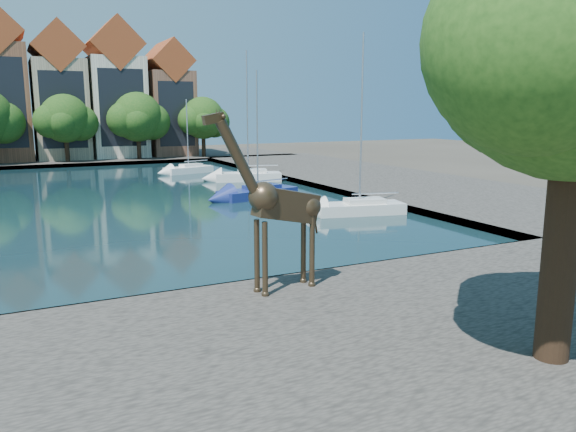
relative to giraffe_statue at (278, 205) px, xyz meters
name	(u,v)px	position (x,y,z in m)	size (l,w,h in m)	color
ground	(151,308)	(-3.84, 1.54, -3.32)	(160.00, 160.00, 0.00)	#38332B
water_basin	(74,200)	(-3.84, 25.54, -3.28)	(38.00, 50.00, 0.08)	black
near_quay	(224,399)	(-3.84, -5.46, -3.07)	(50.00, 14.00, 0.50)	#4B4741
far_quay	(46,161)	(-3.84, 57.54, -3.07)	(60.00, 16.00, 0.50)	#4B4741
right_quay	(371,178)	(21.16, 25.54, -3.07)	(14.00, 52.00, 0.50)	#4B4741
townhouse_center	(3,91)	(-7.84, 57.53, 5.05)	(5.44, 9.18, 16.93)	brown
townhouse_east_inner	(59,97)	(-1.84, 57.53, 4.41)	(5.94, 9.18, 15.79)	tan
townhouse_east_mid	(115,95)	(4.66, 57.53, 4.78)	(6.43, 9.18, 16.65)	beige
townhouse_east_end	(167,103)	(11.16, 57.53, 3.79)	(5.44, 9.18, 14.43)	brown
far_tree_mid_east	(66,120)	(-1.75, 52.03, 1.81)	(7.02, 5.40, 7.52)	#332114
far_tree_east	(138,119)	(6.26, 52.03, 1.92)	(7.54, 5.80, 7.84)	#332114
far_tree_far_east	(204,119)	(14.25, 52.03, 1.76)	(6.76, 5.20, 7.36)	#332114
giraffe_statue	(278,205)	(0.00, 0.00, 0.00)	(4.02, 0.94, 5.74)	#3E2F1F
sailboat_right_a	(360,205)	(11.16, 12.18, -2.71)	(5.65, 3.01, 10.58)	silver
sailboat_right_b	(258,191)	(8.16, 20.78, -2.76)	(6.16, 3.37, 8.91)	navy
sailboat_right_c	(248,174)	(11.16, 30.00, -2.66)	(6.05, 3.59, 11.18)	silver
sailboat_right_d	(189,168)	(8.16, 38.29, -2.76)	(5.10, 2.93, 7.22)	white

